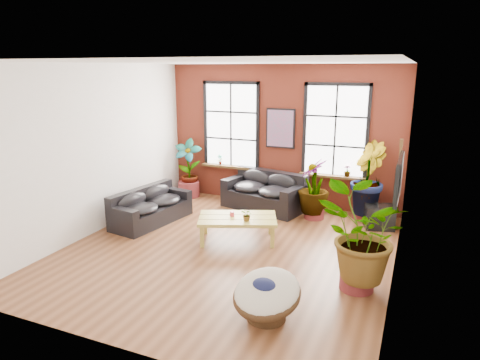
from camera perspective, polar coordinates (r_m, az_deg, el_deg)
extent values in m
cube|color=brown|center=(8.36, -1.62, -9.35)|extent=(6.00, 6.50, 0.02)
cube|color=white|center=(7.64, -1.81, 15.53)|extent=(6.00, 6.50, 0.02)
cube|color=#531C13|center=(10.82, 5.51, 5.87)|extent=(6.00, 0.02, 3.50)
cube|color=silver|center=(5.14, -17.02, -4.68)|extent=(6.00, 0.02, 3.50)
cube|color=silver|center=(9.45, -18.60, 3.88)|extent=(0.02, 6.50, 3.50)
cube|color=silver|center=(7.14, 20.84, 0.37)|extent=(0.02, 6.50, 3.50)
cube|color=white|center=(11.20, -1.21, 7.27)|extent=(1.40, 0.02, 2.10)
cube|color=#3E2911|center=(11.33, -1.32, 1.81)|extent=(1.60, 0.22, 0.06)
cube|color=white|center=(10.41, 12.58, 6.35)|extent=(1.40, 0.02, 2.10)
cube|color=#3E2911|center=(10.55, 12.19, 0.49)|extent=(1.60, 0.22, 0.06)
cube|color=black|center=(10.65, 3.14, -2.66)|extent=(2.16, 1.42, 0.45)
cube|color=black|center=(10.81, 4.25, 0.10)|extent=(1.98, 0.71, 0.46)
cube|color=black|center=(11.04, -0.59, -0.16)|extent=(0.46, 0.99, 0.24)
cube|color=black|center=(10.11, 7.27, -1.68)|extent=(0.46, 0.99, 0.24)
ellipsoid|color=black|center=(10.73, 1.33, -0.90)|extent=(1.00, 0.99, 0.26)
ellipsoid|color=black|center=(10.91, 2.19, 0.25)|extent=(0.87, 0.45, 0.44)
ellipsoid|color=black|center=(10.32, 4.73, -1.57)|extent=(1.00, 0.99, 0.26)
ellipsoid|color=black|center=(10.51, 5.57, -0.36)|extent=(0.87, 0.45, 0.44)
cube|color=black|center=(9.92, -11.67, -4.49)|extent=(1.11, 2.04, 0.38)
cube|color=black|center=(10.01, -13.06, -2.09)|extent=(0.50, 1.95, 0.39)
cube|color=black|center=(9.26, -15.46, -4.24)|extent=(0.83, 0.32, 0.20)
cube|color=black|center=(10.45, -8.48, -1.70)|extent=(0.83, 0.32, 0.20)
ellipsoid|color=black|center=(9.55, -13.13, -3.78)|extent=(0.81, 0.95, 0.22)
ellipsoid|color=black|center=(9.67, -14.17, -2.74)|extent=(0.35, 0.87, 0.37)
ellipsoid|color=black|center=(10.08, -10.05, -2.64)|extent=(0.81, 0.95, 0.22)
ellipsoid|color=black|center=(10.20, -11.07, -1.67)|extent=(0.35, 0.87, 0.37)
cube|color=#A69A3C|center=(8.63, -0.33, -5.18)|extent=(1.77, 1.40, 0.07)
cube|color=#3E2911|center=(8.48, -0.35, -5.30)|extent=(1.44, 0.59, 0.00)
cube|color=#3E2911|center=(8.76, -0.31, -4.64)|extent=(1.44, 0.59, 0.00)
cube|color=#A69A3C|center=(8.43, -5.08, -7.54)|extent=(0.10, 0.10, 0.43)
cube|color=#A69A3C|center=(8.40, 4.34, -7.60)|extent=(0.10, 0.10, 0.43)
cube|color=#A69A3C|center=(9.09, -4.62, -5.85)|extent=(0.10, 0.10, 0.43)
cube|color=#A69A3C|center=(9.06, 4.08, -5.91)|extent=(0.10, 0.10, 0.43)
cylinder|color=#D73544|center=(8.66, -1.06, -4.53)|extent=(0.12, 0.12, 0.10)
cylinder|color=#3C2715|center=(6.25, 3.54, -17.05)|extent=(0.67, 0.67, 0.22)
torus|color=#3C2715|center=(6.12, 3.58, -15.01)|extent=(1.16, 1.16, 0.43)
ellipsoid|color=beige|center=(6.09, 3.59, -14.56)|extent=(1.13, 1.17, 0.59)
ellipsoid|color=#12173A|center=(6.01, 3.35, -13.82)|extent=(0.43, 0.37, 0.17)
cube|color=black|center=(10.72, 5.42, 6.87)|extent=(0.74, 0.04, 0.98)
cube|color=#0C7F8C|center=(10.69, 5.37, 6.85)|extent=(0.66, 0.02, 0.90)
cube|color=black|center=(7.46, 20.42, 0.20)|extent=(0.06, 1.25, 0.72)
cube|color=black|center=(7.46, 20.15, 0.23)|extent=(0.01, 1.15, 0.62)
cylinder|color=#B27F4C|center=(8.60, 20.15, -1.51)|extent=(0.09, 0.38, 0.38)
cylinder|color=#B27F4C|center=(8.54, 20.30, 0.10)|extent=(0.09, 0.30, 0.30)
cylinder|color=black|center=(8.60, 20.12, -1.51)|extent=(0.09, 0.11, 0.11)
cube|color=#3E2911|center=(8.46, 20.52, 2.53)|extent=(0.04, 0.05, 0.55)
cube|color=#3E2911|center=(8.41, 20.72, 4.66)|extent=(0.06, 0.06, 0.14)
cube|color=black|center=(9.85, 18.05, -4.69)|extent=(0.72, 0.65, 0.50)
cylinder|color=maroon|center=(11.72, -6.83, -1.20)|extent=(0.72, 0.72, 0.42)
cylinder|color=maroon|center=(10.37, 16.13, -3.98)|extent=(0.62, 0.62, 0.36)
cylinder|color=maroon|center=(7.16, 15.32, -12.42)|extent=(0.59, 0.59, 0.39)
cylinder|color=maroon|center=(10.12, 9.85, -4.14)|extent=(0.57, 0.57, 0.34)
imported|color=#2B5817|center=(11.59, -6.93, 1.95)|extent=(0.83, 0.64, 1.42)
imported|color=#2B5817|center=(10.11, 16.50, 0.26)|extent=(0.97, 1.09, 1.66)
imported|color=#2B5817|center=(6.85, 15.65, -7.18)|extent=(1.45, 1.29, 1.50)
imported|color=#2B5817|center=(9.93, 9.79, -0.84)|extent=(0.89, 0.89, 1.27)
imported|color=#2B5817|center=(8.36, 0.96, -4.68)|extent=(0.29, 0.27, 0.25)
imported|color=#2B5817|center=(11.42, -2.70, 2.74)|extent=(0.17, 0.17, 0.27)
imported|color=#2B5817|center=(10.45, 14.12, 1.18)|extent=(0.19, 0.19, 0.27)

